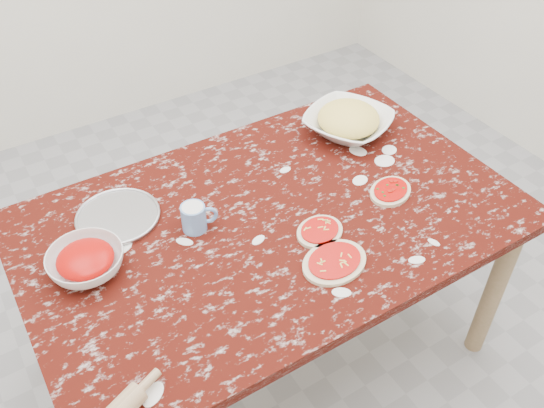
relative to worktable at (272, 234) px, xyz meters
The scene contains 9 objects.
ground 0.67m from the worktable, ahead, with size 4.00×4.00×0.00m, color gray.
worktable is the anchor object (origin of this frame).
pizza_tray 0.51m from the worktable, 149.78° to the left, with size 0.27×0.27×0.01m, color #B2B2B7.
sauce_bowl 0.60m from the worktable, behind, with size 0.22×0.22×0.07m, color white.
cheese_bowl 0.57m from the worktable, 26.90° to the left, with size 0.32×0.32×0.08m, color white.
flour_mug 0.28m from the worktable, 162.11° to the left, with size 0.12×0.08×0.09m.
pizza_left 0.30m from the worktable, 80.48° to the right, with size 0.23×0.19×0.02m.
pizza_mid 0.19m from the worktable, 60.53° to the right, with size 0.19×0.17×0.02m.
pizza_right 0.43m from the worktable, 15.92° to the right, with size 0.20×0.18×0.02m.
Camera 1 is at (-0.73, -1.19, 2.04)m, focal length 38.53 mm.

